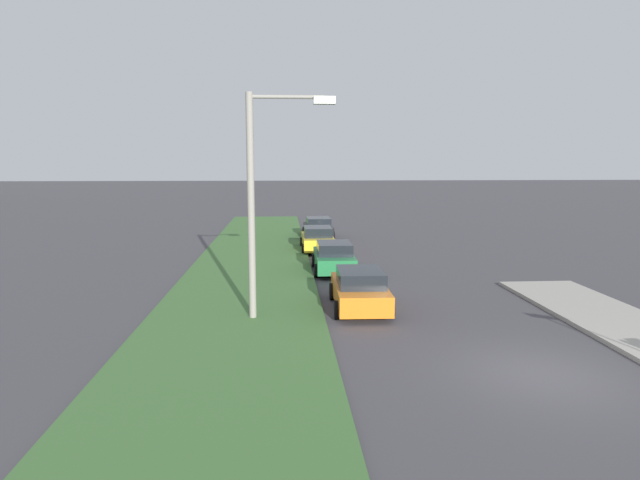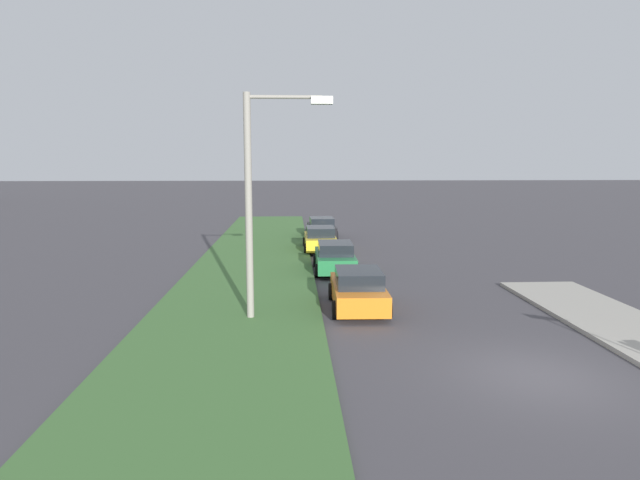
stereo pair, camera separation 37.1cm
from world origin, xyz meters
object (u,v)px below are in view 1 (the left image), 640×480
parked_car_orange (360,289)px  parked_car_yellow (318,239)px  parked_car_black (318,228)px  parked_car_green (334,257)px  streetlight (262,190)px

parked_car_orange → parked_car_yellow: (13.23, 0.68, 0.00)m
parked_car_orange → parked_car_black: size_ratio=1.00×
parked_car_black → parked_car_green: bearing=178.6°
parked_car_green → streetlight: bearing=159.5°
parked_car_green → parked_car_yellow: same height
parked_car_yellow → streetlight: bearing=169.1°
parked_car_orange → parked_car_green: size_ratio=1.00×
parked_car_green → streetlight: size_ratio=0.58×
parked_car_orange → parked_car_black: 18.82m
parked_car_green → parked_car_black: bearing=0.7°
parked_car_orange → parked_car_yellow: same height
parked_car_orange → streetlight: 5.19m
streetlight → parked_car_yellow: bearing=-10.8°
parked_car_green → parked_car_yellow: size_ratio=1.00×
parked_car_orange → streetlight: bearing=111.6°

